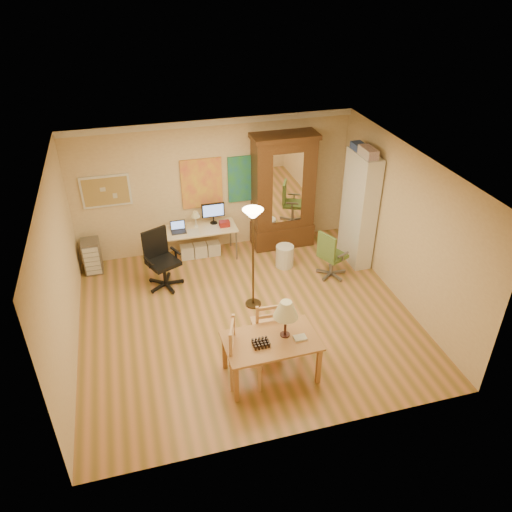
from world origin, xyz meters
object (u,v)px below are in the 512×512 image
object	(u,v)px
office_chair_black	(163,272)
armoire	(283,199)
computer_desk	(201,239)
bookshelf	(359,209)
office_chair_green	(331,264)
dining_table	(276,331)

from	to	relation	value
office_chair_black	armoire	distance (m)	2.83
computer_desk	bookshelf	size ratio (longest dim) A/B	0.65
armoire	bookshelf	xyz separation A→B (m)	(1.21, -0.99, 0.07)
office_chair_black	bookshelf	distance (m)	3.87
computer_desk	office_chair_green	xyz separation A→B (m)	(2.23, -1.36, -0.15)
office_chair_black	office_chair_green	xyz separation A→B (m)	(3.09, -0.54, -0.04)
computer_desk	armoire	distance (m)	1.84
office_chair_black	bookshelf	bearing A→B (deg)	-1.20
dining_table	armoire	size ratio (longest dim) A/B	0.57
computer_desk	armoire	bearing A→B (deg)	2.85
dining_table	office_chair_black	size ratio (longest dim) A/B	1.23
dining_table	armoire	bearing A→B (deg)	70.83
office_chair_black	armoire	bearing A→B (deg)	19.45
armoire	office_chair_black	bearing A→B (deg)	-160.55
office_chair_black	armoire	xyz separation A→B (m)	(2.58, 0.91, 0.74)
computer_desk	bookshelf	xyz separation A→B (m)	(2.93, -0.90, 0.70)
dining_table	bookshelf	bearing A→B (deg)	46.84
dining_table	bookshelf	xyz separation A→B (m)	(2.47, 2.63, 0.31)
dining_table	office_chair_green	bearing A→B (deg)	50.84
computer_desk	office_chair_black	size ratio (longest dim) A/B	1.32
dining_table	computer_desk	xyz separation A→B (m)	(-0.46, 3.53, -0.39)
dining_table	armoire	xyz separation A→B (m)	(1.26, 3.62, 0.24)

